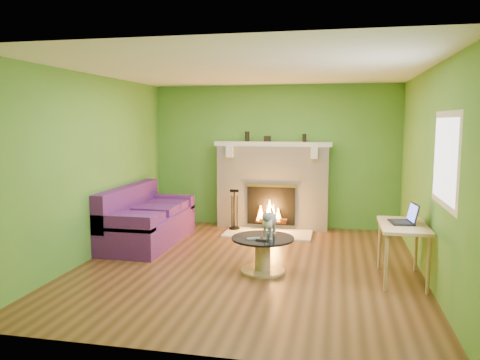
% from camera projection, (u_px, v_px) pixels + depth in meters
% --- Properties ---
extents(floor, '(5.00, 5.00, 0.00)m').
position_uv_depth(floor, '(248.00, 265.00, 6.34)').
color(floor, '#502D16').
rests_on(floor, ground).
extents(ceiling, '(5.00, 5.00, 0.00)m').
position_uv_depth(ceiling, '(249.00, 70.00, 6.02)').
color(ceiling, white).
rests_on(ceiling, wall_back).
extents(wall_back, '(5.00, 0.00, 5.00)m').
position_uv_depth(wall_back, '(274.00, 156.00, 8.61)').
color(wall_back, '#4A862C').
rests_on(wall_back, floor).
extents(wall_front, '(5.00, 0.00, 5.00)m').
position_uv_depth(wall_front, '(191.00, 202.00, 3.75)').
color(wall_front, '#4A862C').
rests_on(wall_front, floor).
extents(wall_left, '(0.00, 5.00, 5.00)m').
position_uv_depth(wall_left, '(93.00, 167.00, 6.64)').
color(wall_left, '#4A862C').
rests_on(wall_left, floor).
extents(wall_right, '(0.00, 5.00, 5.00)m').
position_uv_depth(wall_right, '(429.00, 174.00, 5.72)').
color(wall_right, '#4A862C').
rests_on(wall_right, floor).
extents(window_frame, '(0.00, 1.20, 1.20)m').
position_uv_depth(window_frame, '(446.00, 160.00, 4.82)').
color(window_frame, silver).
rests_on(window_frame, wall_right).
extents(window_pane, '(0.00, 1.06, 1.06)m').
position_uv_depth(window_pane, '(445.00, 160.00, 4.82)').
color(window_pane, white).
rests_on(window_pane, wall_right).
extents(fireplace, '(2.10, 0.46, 1.58)m').
position_uv_depth(fireplace, '(272.00, 186.00, 8.49)').
color(fireplace, beige).
rests_on(fireplace, floor).
extents(hearth, '(1.50, 0.75, 0.03)m').
position_uv_depth(hearth, '(268.00, 233.00, 8.09)').
color(hearth, beige).
rests_on(hearth, floor).
extents(mantel, '(2.10, 0.28, 0.08)m').
position_uv_depth(mantel, '(273.00, 144.00, 8.38)').
color(mantel, silver).
rests_on(mantel, fireplace).
extents(sofa, '(0.91, 2.02, 0.91)m').
position_uv_depth(sofa, '(145.00, 221.00, 7.52)').
color(sofa, '#4B185D').
rests_on(sofa, floor).
extents(coffee_table, '(0.81, 0.81, 0.46)m').
position_uv_depth(coffee_table, '(263.00, 252.00, 6.04)').
color(coffee_table, tan).
rests_on(coffee_table, floor).
extents(desk, '(0.55, 0.95, 0.70)m').
position_uv_depth(desk, '(403.00, 231.00, 5.67)').
color(desk, tan).
rests_on(desk, floor).
extents(cat, '(0.23, 0.61, 0.38)m').
position_uv_depth(cat, '(270.00, 222.00, 6.03)').
color(cat, slate).
rests_on(cat, coffee_table).
extents(remote_silver, '(0.17, 0.11, 0.02)m').
position_uv_depth(remote_silver, '(254.00, 239.00, 5.92)').
color(remote_silver, '#99989B').
rests_on(remote_silver, coffee_table).
extents(remote_black, '(0.16, 0.07, 0.02)m').
position_uv_depth(remote_black, '(262.00, 240.00, 5.84)').
color(remote_black, black).
rests_on(remote_black, coffee_table).
extents(laptop, '(0.34, 0.38, 0.25)m').
position_uv_depth(laptop, '(402.00, 213.00, 5.70)').
color(laptop, black).
rests_on(laptop, desk).
extents(fire_tools, '(0.19, 0.19, 0.72)m').
position_uv_depth(fire_tools, '(234.00, 209.00, 8.32)').
color(fire_tools, black).
rests_on(fire_tools, hearth).
extents(mantel_vase_left, '(0.08, 0.08, 0.18)m').
position_uv_depth(mantel_vase_left, '(247.00, 136.00, 8.49)').
color(mantel_vase_left, black).
rests_on(mantel_vase_left, mantel).
extents(mantel_vase_right, '(0.07, 0.07, 0.14)m').
position_uv_depth(mantel_vase_right, '(304.00, 138.00, 8.28)').
color(mantel_vase_right, black).
rests_on(mantel_vase_right, mantel).
extents(mantel_box, '(0.12, 0.08, 0.10)m').
position_uv_depth(mantel_box, '(267.00, 139.00, 8.42)').
color(mantel_box, black).
rests_on(mantel_box, mantel).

